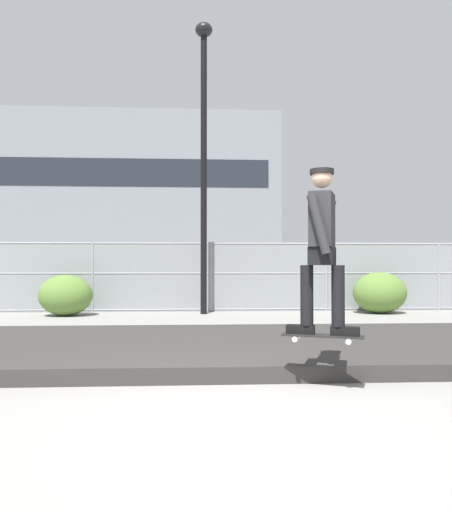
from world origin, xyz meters
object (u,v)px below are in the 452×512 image
parked_car_near (73,278)px  shrub_center (380,293)px  street_lamp (204,134)px  skateboard (322,336)px  parked_car_mid (250,278)px  shrub_left (66,295)px  skater (322,240)px

parked_car_near → shrub_center: size_ratio=3.31×
street_lamp → parked_car_near: (-4.06, 3.25, -3.73)m
skateboard → shrub_center: (3.42, 7.66, -0.00)m
parked_car_mid → shrub_left: bearing=-144.6°
shrub_left → shrub_center: 7.87m
skater → shrub_center: size_ratio=1.22×
skateboard → street_lamp: street_lamp is taller
shrub_center → shrub_left: bearing=-178.6°
parked_car_near → shrub_center: bearing=-21.5°
skateboard → shrub_center: size_ratio=0.60×
skater → parked_car_near: 12.19m
skateboard → shrub_left: (-4.44, 7.47, -0.03)m
skateboard → skater: size_ratio=0.49×
street_lamp → shrub_left: (-3.36, -0.30, -4.07)m
skateboard → parked_car_mid: 10.94m
parked_car_mid → shrub_center: (3.00, -3.27, -0.31)m
parked_car_near → parked_car_mid: same height
skateboard → skater: skater is taller
parked_car_near → shrub_left: 3.64m
street_lamp → shrub_center: bearing=-1.5°
street_lamp → parked_car_mid: street_lamp is taller
parked_car_near → shrub_left: bearing=-78.9°
parked_car_mid → skateboard: bearing=-92.2°
parked_car_mid → street_lamp: bearing=-115.5°
skateboard → shrub_center: shrub_center is taller
street_lamp → shrub_center: 6.05m
parked_car_mid → shrub_center: parked_car_mid is taller
skater → parked_car_mid: 10.96m
street_lamp → parked_car_mid: bearing=64.5°
skateboard → street_lamp: size_ratio=0.11×
skater → parked_car_near: skater is taller
shrub_left → shrub_center: bearing=1.4°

